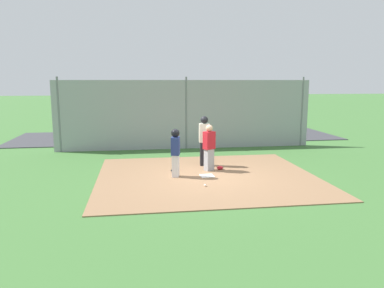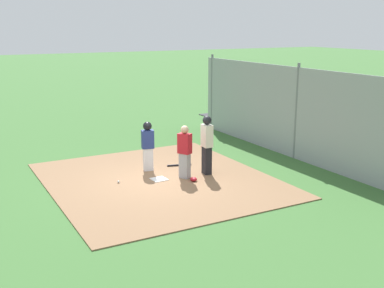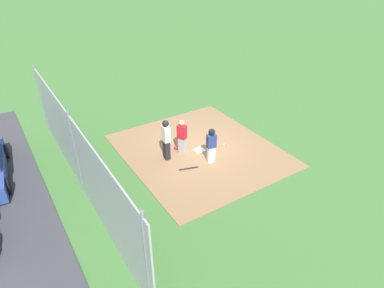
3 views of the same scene
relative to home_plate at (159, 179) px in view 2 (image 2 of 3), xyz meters
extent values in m
plane|color=#3D6B33|center=(0.00, 0.00, -0.04)|extent=(140.00, 140.00, 0.00)
cube|color=#896647|center=(0.00, 0.00, -0.03)|extent=(7.20, 6.40, 0.03)
cube|color=white|center=(0.00, 0.00, 0.00)|extent=(0.46, 0.46, 0.02)
cube|color=#9E9EA3|center=(-0.22, -0.77, 0.38)|extent=(0.37, 0.34, 0.78)
cube|color=#B21923|center=(-0.22, -0.77, 1.07)|extent=(0.46, 0.41, 0.61)
sphere|color=tan|center=(-0.22, -0.77, 1.50)|extent=(0.24, 0.24, 0.24)
cube|color=black|center=(-0.19, -1.57, 0.43)|extent=(0.32, 0.24, 0.88)
cube|color=beige|center=(-0.19, -1.57, 1.22)|extent=(0.40, 0.29, 0.70)
sphere|color=black|center=(-0.19, -1.57, 1.71)|extent=(0.28, 0.28, 0.28)
cube|color=silver|center=(1.04, -0.10, 0.36)|extent=(0.28, 0.34, 0.74)
cube|color=navy|center=(1.04, -0.10, 1.02)|extent=(0.34, 0.43, 0.58)
sphere|color=tan|center=(1.04, -0.10, 1.43)|extent=(0.23, 0.23, 0.23)
sphere|color=black|center=(1.04, -0.10, 1.45)|extent=(0.28, 0.28, 0.28)
cylinder|color=black|center=(0.99, -1.20, 0.02)|extent=(0.30, 0.80, 0.06)
ellipsoid|color=#B21923|center=(-0.64, -0.85, 0.05)|extent=(0.24, 0.20, 0.12)
sphere|color=white|center=(0.28, 1.20, 0.03)|extent=(0.07, 0.07, 0.07)
cube|color=#93999E|center=(0.00, -5.28, 1.56)|extent=(12.00, 0.05, 3.20)
cylinder|color=slate|center=(0.00, -5.28, 1.64)|extent=(0.10, 0.10, 3.35)
cylinder|color=slate|center=(5.70, -5.28, 1.64)|extent=(0.10, 0.10, 3.35)
cube|color=#38383D|center=(0.00, -9.07, -0.02)|extent=(18.00, 5.20, 0.04)
cylinder|color=black|center=(-1.35, -7.72, 0.30)|extent=(0.62, 0.24, 0.60)
cube|color=#235B38|center=(-0.03, -9.28, 0.40)|extent=(4.27, 1.87, 0.64)
cube|color=#1E4E2F|center=(-0.18, -9.28, 1.00)|extent=(2.37, 1.66, 0.56)
cylinder|color=black|center=(1.36, -8.49, 0.30)|extent=(0.61, 0.21, 0.60)
cylinder|color=black|center=(1.29, -10.19, 0.30)|extent=(0.61, 0.21, 0.60)
camera|label=1|loc=(2.24, 11.73, 3.15)|focal=34.47mm
camera|label=2|loc=(-12.56, 5.72, 4.53)|focal=44.52mm
camera|label=3|loc=(10.64, -7.21, 8.10)|focal=31.27mm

